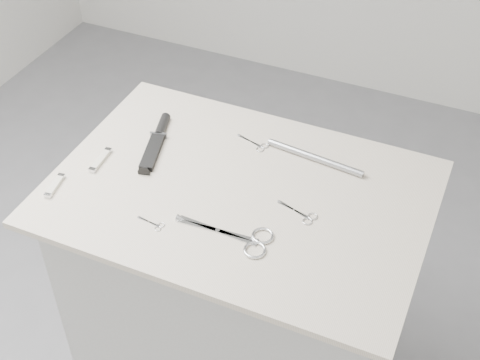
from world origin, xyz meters
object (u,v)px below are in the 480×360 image
at_px(sheathed_knife, 157,139).
at_px(metal_rail, 315,158).
at_px(large_shears, 244,238).
at_px(plinth, 239,301).
at_px(tiny_scissors, 154,224).
at_px(pocket_knife_a, 100,160).
at_px(embroidery_scissors_b, 257,145).
at_px(pocket_knife_b, 55,186).
at_px(embroidery_scissors_a, 303,215).

bearing_deg(sheathed_knife, metal_rail, -92.02).
xyz_separation_m(large_shears, sheathed_knife, (-0.38, 0.25, 0.01)).
xyz_separation_m(plinth, metal_rail, (0.14, 0.20, 0.48)).
distance_m(tiny_scissors, pocket_knife_a, 0.30).
xyz_separation_m(large_shears, embroidery_scissors_b, (-0.11, 0.36, -0.00)).
height_order(large_shears, pocket_knife_b, pocket_knife_b).
bearing_deg(tiny_scissors, embroidery_scissors_a, 36.24).
distance_m(large_shears, tiny_scissors, 0.23).
xyz_separation_m(sheathed_knife, metal_rail, (0.44, 0.10, 0.00)).
bearing_deg(tiny_scissors, metal_rail, 61.87).
xyz_separation_m(plinth, pocket_knife_a, (-0.40, -0.05, 0.48)).
distance_m(embroidery_scissors_b, tiny_scissors, 0.42).
distance_m(embroidery_scissors_a, pocket_knife_b, 0.66).
xyz_separation_m(tiny_scissors, metal_rail, (0.29, 0.40, 0.01)).
bearing_deg(embroidery_scissors_a, sheathed_knife, -177.24).
distance_m(pocket_knife_a, metal_rail, 0.60).
distance_m(sheathed_knife, metal_rail, 0.46).
xyz_separation_m(large_shears, embroidery_scissors_a, (0.10, 0.14, -0.00)).
height_order(embroidery_scissors_a, metal_rail, metal_rail).
xyz_separation_m(pocket_knife_a, pocket_knife_b, (-0.05, -0.14, -0.00)).
xyz_separation_m(embroidery_scissors_b, tiny_scissors, (-0.11, -0.40, -0.00)).
bearing_deg(pocket_knife_a, metal_rail, -69.71).
relative_size(plinth, tiny_scissors, 11.74).
distance_m(embroidery_scissors_a, pocket_knife_a, 0.59).
xyz_separation_m(large_shears, metal_rail, (0.06, 0.36, 0.01)).
height_order(plinth, pocket_knife_a, pocket_knife_a).
height_order(embroidery_scissors_b, pocket_knife_b, pocket_knife_b).
xyz_separation_m(embroidery_scissors_a, metal_rail, (-0.04, 0.22, 0.01)).
height_order(sheathed_knife, pocket_knife_b, sheathed_knife).
bearing_deg(plinth, tiny_scissors, -125.76).
bearing_deg(tiny_scissors, embroidery_scissors_b, 81.73).
relative_size(embroidery_scissors_b, pocket_knife_a, 0.97).
distance_m(plinth, embroidery_scissors_a, 0.51).
distance_m(large_shears, metal_rail, 0.36).
relative_size(large_shears, embroidery_scissors_a, 2.16).
xyz_separation_m(plinth, tiny_scissors, (-0.15, -0.20, 0.47)).
bearing_deg(plinth, pocket_knife_a, -173.44).
height_order(large_shears, embroidery_scissors_b, large_shears).
relative_size(plinth, pocket_knife_b, 9.64).
bearing_deg(pocket_knife_b, embroidery_scissors_b, -57.08).
height_order(sheathed_knife, metal_rail, sheathed_knife).
height_order(embroidery_scissors_a, sheathed_knife, sheathed_knife).
bearing_deg(metal_rail, embroidery_scissors_b, -179.30).
height_order(tiny_scissors, sheathed_knife, sheathed_knife).
distance_m(plinth, pocket_knife_b, 0.68).
height_order(pocket_knife_a, pocket_knife_b, same).
height_order(tiny_scissors, pocket_knife_a, pocket_knife_a).
bearing_deg(metal_rail, embroidery_scissors_a, -78.80).
height_order(tiny_scissors, metal_rail, metal_rail).
height_order(large_shears, pocket_knife_a, pocket_knife_a).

